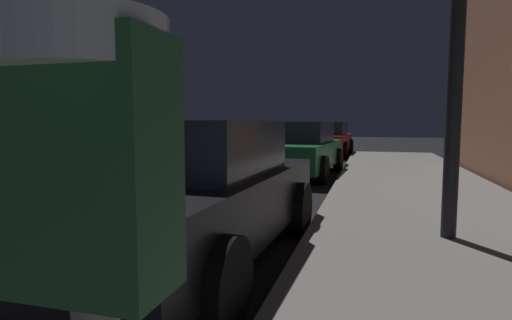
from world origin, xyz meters
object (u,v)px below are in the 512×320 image
at_px(parking_meter, 95,302).
at_px(car_green, 298,149).
at_px(car_black, 185,191).
at_px(car_red, 325,139).

relative_size(parking_meter, car_green, 0.31).
xyz_separation_m(car_black, car_red, (-0.00, 13.70, 0.01)).
distance_m(car_black, car_red, 13.70).
distance_m(parking_meter, car_black, 3.74).
bearing_deg(parking_meter, car_red, 95.11).
relative_size(car_black, car_red, 0.95).
distance_m(car_green, car_red, 6.79).
height_order(parking_meter, car_black, parking_meter).
height_order(car_green, car_red, same).
distance_m(parking_meter, car_red, 17.15).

